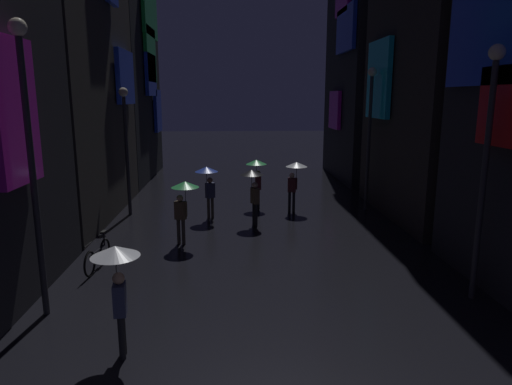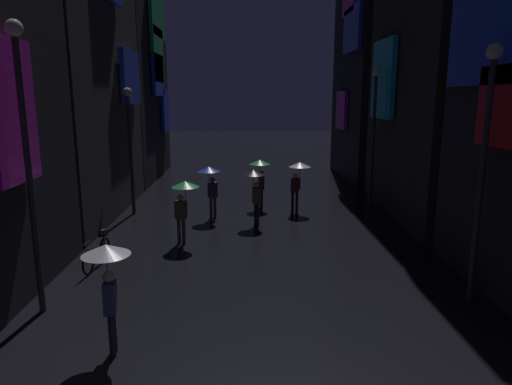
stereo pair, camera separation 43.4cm
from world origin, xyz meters
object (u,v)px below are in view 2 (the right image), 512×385
object	(u,v)px
pedestrian_midstreet_left_clear	(298,173)
streetlamp_left_far	(130,136)
pedestrian_midstreet_centre_blue	(210,178)
streetlamp_left_near	(25,141)
bicycle_parked_at_storefront	(97,254)
streetlamp_right_far	(374,124)
pedestrian_foreground_left_green	(184,195)
pedestrian_near_crossing_clear	(107,269)
pedestrian_far_right_black	(254,182)
streetlamp_right_near	(485,148)
pedestrian_foreground_right_green	(260,170)

from	to	relation	value
pedestrian_midstreet_left_clear	streetlamp_left_far	size ratio (longest dim) A/B	0.41
pedestrian_midstreet_centre_blue	streetlamp_left_near	distance (m)	8.88
bicycle_parked_at_storefront	streetlamp_left_near	distance (m)	4.44
streetlamp_right_far	pedestrian_foreground_left_green	bearing A→B (deg)	-149.43
pedestrian_near_crossing_clear	streetlamp_right_far	xyz separation A→B (m)	(7.93, 10.87, 2.02)
pedestrian_far_right_black	streetlamp_left_far	world-z (taller)	streetlamp_left_far
pedestrian_far_right_black	bicycle_parked_at_storefront	xyz separation A→B (m)	(-4.60, -4.31, -1.28)
pedestrian_near_crossing_clear	pedestrian_midstreet_centre_blue	distance (m)	9.74
streetlamp_right_far	streetlamp_right_near	bearing A→B (deg)	-90.00
pedestrian_far_right_black	pedestrian_midstreet_left_clear	distance (m)	2.71
streetlamp_right_near	streetlamp_right_far	xyz separation A→B (m)	(0.00, 8.87, 0.03)
pedestrian_midstreet_left_clear	pedestrian_midstreet_centre_blue	distance (m)	3.75
pedestrian_near_crossing_clear	pedestrian_midstreet_centre_blue	world-z (taller)	same
pedestrian_midstreet_centre_blue	pedestrian_near_crossing_clear	bearing A→B (deg)	-97.11
pedestrian_far_right_black	pedestrian_midstreet_left_clear	xyz separation A→B (m)	(1.87, 1.96, 0.00)
pedestrian_foreground_left_green	pedestrian_midstreet_left_clear	world-z (taller)	same
pedestrian_foreground_right_green	pedestrian_near_crossing_clear	size ratio (longest dim) A/B	1.00
pedestrian_midstreet_left_clear	bicycle_parked_at_storefront	xyz separation A→B (m)	(-6.47, -6.27, -1.28)
pedestrian_foreground_left_green	pedestrian_far_right_black	bearing A→B (deg)	43.34
bicycle_parked_at_storefront	streetlamp_right_near	size ratio (longest dim) A/B	0.31
pedestrian_foreground_right_green	streetlamp_left_far	distance (m)	5.62
bicycle_parked_at_storefront	streetlamp_left_near	world-z (taller)	streetlamp_left_near
pedestrian_far_right_black	pedestrian_midstreet_left_clear	world-z (taller)	same
pedestrian_foreground_left_green	pedestrian_far_right_black	xyz separation A→B (m)	(2.35, 2.22, 0.00)
bicycle_parked_at_storefront	streetlamp_left_far	xyz separation A→B (m)	(-0.40, 6.15, 2.86)
pedestrian_far_right_black	pedestrian_midstreet_centre_blue	world-z (taller)	same
pedestrian_foreground_left_green	streetlamp_left_far	xyz separation A→B (m)	(-2.65, 4.06, 1.58)
streetlamp_right_near	pedestrian_near_crossing_clear	bearing A→B (deg)	-165.87
streetlamp_right_near	streetlamp_left_near	distance (m)	10.01
pedestrian_foreground_right_green	streetlamp_right_far	distance (m)	5.14
pedestrian_near_crossing_clear	pedestrian_far_right_black	bearing A→B (deg)	71.47
streetlamp_left_far	bicycle_parked_at_storefront	bearing A→B (deg)	-86.26
streetlamp_left_far	pedestrian_near_crossing_clear	bearing A→B (deg)	-78.94
pedestrian_foreground_left_green	streetlamp_right_far	xyz separation A→B (m)	(7.35, 4.34, 2.02)
pedestrian_foreground_left_green	pedestrian_foreground_right_green	world-z (taller)	same
streetlamp_left_near	pedestrian_foreground_left_green	bearing A→B (deg)	61.16
bicycle_parked_at_storefront	streetlamp_left_far	bearing A→B (deg)	93.74
pedestrian_near_crossing_clear	streetlamp_right_near	size ratio (longest dim) A/B	0.36
pedestrian_foreground_right_green	pedestrian_midstreet_centre_blue	xyz separation A→B (m)	(-2.04, -1.80, 0.00)
pedestrian_foreground_left_green	pedestrian_midstreet_left_clear	size ratio (longest dim) A/B	1.00
pedestrian_midstreet_left_clear	bicycle_parked_at_storefront	world-z (taller)	pedestrian_midstreet_left_clear
pedestrian_midstreet_centre_blue	streetlamp_right_far	xyz separation A→B (m)	(6.73, 1.20, 2.02)
pedestrian_midstreet_left_clear	streetlamp_left_near	bearing A→B (deg)	-127.42
pedestrian_near_crossing_clear	streetlamp_left_near	world-z (taller)	streetlamp_left_near
pedestrian_foreground_left_green	pedestrian_near_crossing_clear	xyz separation A→B (m)	(-0.58, -6.52, 0.00)
streetlamp_right_near	streetlamp_right_far	distance (m)	8.87
pedestrian_midstreet_left_clear	streetlamp_right_far	world-z (taller)	streetlamp_right_far
pedestrian_far_right_black	streetlamp_right_near	distance (m)	8.63
streetlamp_left_far	pedestrian_foreground_right_green	bearing A→B (deg)	9.43
pedestrian_near_crossing_clear	streetlamp_left_near	bearing A→B (deg)	140.23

